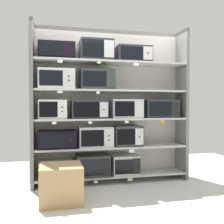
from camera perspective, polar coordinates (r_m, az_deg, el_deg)
ground at (r=3.63m, az=3.74°, el=-19.08°), size 6.46×6.00×0.02m
back_panel at (r=4.59m, az=-0.63°, el=1.64°), size 2.66×0.04×2.56m
upright_left at (r=4.27m, az=-16.70°, el=1.61°), size 0.05×0.41×2.56m
upright_right at (r=4.81m, az=14.78°, el=1.58°), size 0.05×0.41×2.56m
shelf_0 at (r=4.52m, az=-0.00°, el=-13.31°), size 2.46×0.41×0.03m
microwave_0 at (r=4.37m, az=-11.92°, el=-11.87°), size 0.52×0.34×0.26m
microwave_1 at (r=4.41m, az=-4.26°, el=-11.23°), size 0.53×0.43×0.34m
microwave_2 at (r=4.52m, az=2.65°, el=-11.07°), size 0.45×0.42×0.31m
price_tag_0 at (r=4.22m, az=-12.30°, el=-14.94°), size 0.05×0.00×0.04m
price_tag_1 at (r=4.27m, az=-3.48°, el=-14.72°), size 0.06×0.00×0.04m
price_tag_2 at (r=4.39m, az=3.91°, el=-14.25°), size 0.09×0.00×0.04m
shelf_1 at (r=4.42m, az=-0.00°, el=-7.50°), size 2.46×0.41×0.03m
microwave_3 at (r=4.29m, az=-11.58°, el=-5.72°), size 0.58×0.39×0.28m
microwave_4 at (r=4.34m, az=-3.65°, el=-5.29°), size 0.54×0.43×0.33m
microwave_5 at (r=4.46m, az=3.24°, el=-5.07°), size 0.46×0.38×0.33m
price_tag_3 at (r=4.30m, az=4.25°, el=-8.35°), size 0.09×0.00×0.05m
shelf_2 at (r=4.38m, az=-0.00°, el=-1.51°), size 2.46×0.41×0.03m
microwave_6 at (r=4.26m, az=-12.61°, el=0.57°), size 0.43×0.35×0.30m
microwave_7 at (r=4.30m, az=-4.92°, el=0.55°), size 0.57×0.36×0.29m
microwave_8 at (r=4.42m, az=2.97°, el=0.72°), size 0.51×0.39×0.31m
microwave_9 at (r=4.63m, az=10.30°, el=0.69°), size 0.57×0.36×0.30m
price_tag_4 at (r=4.06m, az=-12.28°, el=-2.31°), size 0.06×0.00×0.04m
price_tag_5 at (r=4.10m, az=-4.69°, el=-2.26°), size 0.06×0.00×0.04m
price_tag_6 at (r=4.22m, az=3.19°, el=-2.13°), size 0.06×0.00×0.04m
price_tag_7 at (r=4.43m, az=10.75°, el=-2.01°), size 0.06×0.00×0.04m
shelf_3 at (r=4.38m, az=-0.00°, el=4.55°), size 2.46×0.41×0.03m
microwave_10 at (r=4.28m, az=-11.82°, el=6.87°), size 0.55×0.43×0.31m
microwave_11 at (r=4.34m, az=-3.33°, el=6.88°), size 0.53×0.42×0.32m
price_tag_8 at (r=4.06m, az=-11.10°, el=4.26°), size 0.08×0.00×0.03m
price_tag_9 at (r=4.12m, az=-3.01°, el=4.18°), size 0.05×0.00×0.04m
shelf_4 at (r=4.43m, az=-0.00°, el=10.54°), size 2.46×0.41×0.03m
microwave_12 at (r=4.34m, az=-11.81°, el=12.65°), size 0.56×0.35×0.26m
microwave_13 at (r=4.40m, az=-3.44°, el=12.97°), size 0.52×0.40×0.33m
microwave_14 at (r=4.54m, az=4.64°, el=12.18°), size 0.57×0.34×0.26m
price_tag_10 at (r=4.11m, az=-11.08°, el=10.64°), size 0.07×0.00×0.04m
price_tag_11 at (r=4.17m, az=-2.81°, el=10.59°), size 0.06×0.00×0.03m
price_tag_12 at (r=4.31m, az=5.20°, el=10.18°), size 0.09×0.00×0.05m
shipping_carton at (r=3.66m, az=-10.90°, el=-14.81°), size 0.54×0.54×0.48m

